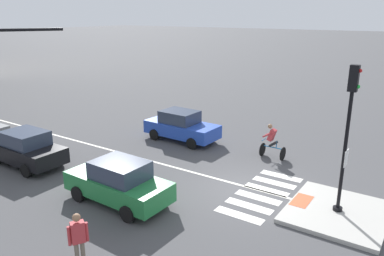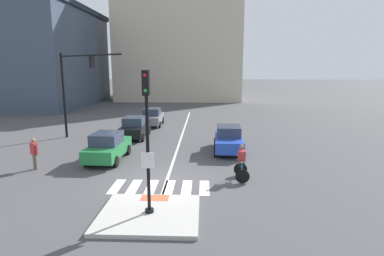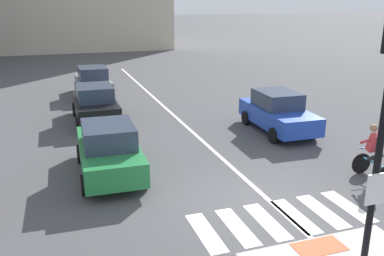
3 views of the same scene
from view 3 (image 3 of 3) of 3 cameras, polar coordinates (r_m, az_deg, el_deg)
ground_plane at (r=11.21m, az=10.23°, el=-10.41°), size 300.00×300.00×0.00m
tactile_pad_front at (r=9.48m, az=17.12°, el=-15.38°), size 1.10×0.60×0.01m
signal_pole at (r=7.38m, az=24.83°, el=0.13°), size 0.44×0.38×5.03m
crosswalk_stripe_a at (r=9.87m, az=1.91°, el=-14.18°), size 0.44×1.80×0.01m
crosswalk_stripe_b at (r=10.14m, az=6.23°, el=-13.36°), size 0.44×1.80×0.01m
crosswalk_stripe_c at (r=10.46m, az=10.28°, el=-12.52°), size 0.44×1.80×0.01m
crosswalk_stripe_d at (r=10.83m, az=14.04°, el=-11.68°), size 0.44×1.80×0.01m
crosswalk_stripe_e at (r=11.25m, az=17.51°, el=-10.85°), size 0.44×1.80×0.01m
crosswalk_stripe_f at (r=11.70m, az=20.71°, el=-10.05°), size 0.44×1.80×0.01m
lane_centre_line at (r=20.00m, az=-3.07°, el=2.25°), size 0.14×28.00×0.01m
car_green_westbound_near at (r=12.82m, az=-11.39°, el=-2.92°), size 1.92×4.14×1.64m
car_blue_eastbound_mid at (r=17.15m, az=11.74°, el=2.17°), size 1.95×4.15×1.64m
car_grey_westbound_distant at (r=23.93m, az=-13.48°, el=6.26°), size 1.89×4.13×1.64m
car_black_westbound_far at (r=18.67m, az=-13.21°, el=3.29°), size 1.85×4.10×1.64m
cyclist at (r=13.32m, az=23.78°, el=-3.04°), size 0.69×1.11×1.68m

